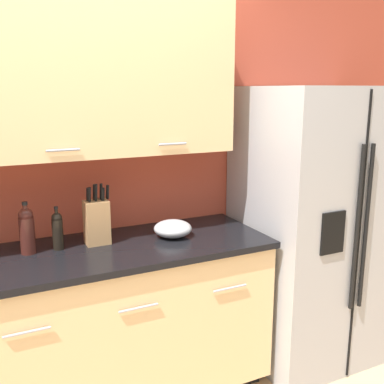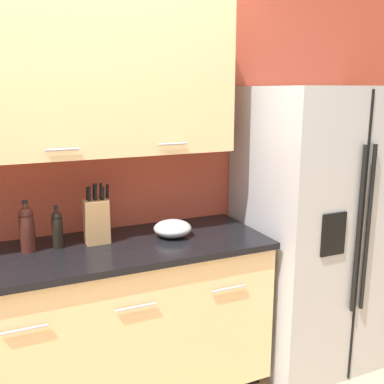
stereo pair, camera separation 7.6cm
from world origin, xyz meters
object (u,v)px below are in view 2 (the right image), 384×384
refrigerator (317,227)px  knife_block (97,220)px  oil_bottle (57,229)px  wine_bottle (27,228)px  mixing_bowl (173,228)px

refrigerator → knife_block: refrigerator is taller
oil_bottle → wine_bottle: bearing=178.2°
refrigerator → oil_bottle: 1.60m
wine_bottle → oil_bottle: wine_bottle is taller
oil_bottle → refrigerator: bearing=-5.1°
knife_block → mixing_bowl: (0.41, -0.07, -0.08)m
mixing_bowl → oil_bottle: bearing=173.6°
refrigerator → oil_bottle: (-1.59, 0.14, 0.15)m
mixing_bowl → refrigerator: bearing=-4.3°
oil_bottle → knife_block: bearing=-0.4°
oil_bottle → mixing_bowl: (0.62, -0.07, -0.06)m
oil_bottle → mixing_bowl: size_ratio=1.07×
wine_bottle → refrigerator: bearing=-4.8°
refrigerator → mixing_bowl: refrigerator is taller
oil_bottle → mixing_bowl: 0.63m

